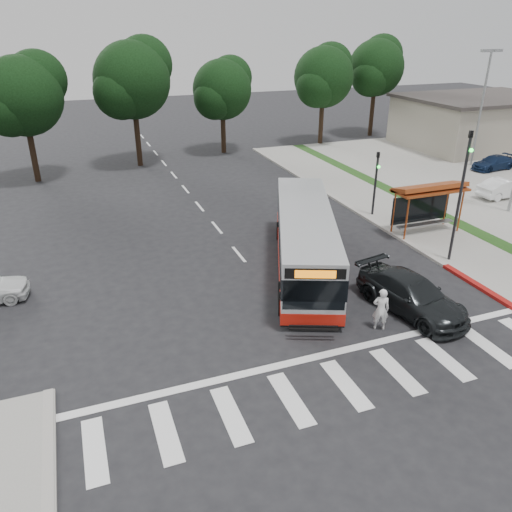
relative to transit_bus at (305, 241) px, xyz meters
name	(u,v)px	position (x,y,z in m)	size (l,w,h in m)	color
ground	(285,311)	(-2.45, -3.35, -1.46)	(140.00, 140.00, 0.00)	black
sidewalk_east	(396,215)	(8.55, 4.65, -1.40)	(4.00, 40.00, 0.12)	gray
curb_east	(368,219)	(6.55, 4.65, -1.38)	(0.30, 40.00, 0.15)	#9E9991
curb_east_red	(492,294)	(6.55, -5.35, -1.38)	(0.32, 6.00, 0.15)	maroon
commercial_building	(480,123)	(27.55, 18.65, 0.74)	(14.00, 10.00, 4.40)	gray
building_roof_cap	(484,98)	(27.55, 18.65, 3.09)	(14.60, 10.60, 0.30)	#383330
crosswalk_ladder	(346,384)	(-2.45, -8.35, -1.45)	(18.00, 2.60, 0.01)	silver
bus_shelter	(429,193)	(8.35, 1.75, 0.89)	(4.20, 1.60, 2.86)	#A1431A
traffic_signal_ne_tall	(462,187)	(7.15, -1.86, 2.42)	(0.18, 0.37, 6.50)	black
traffic_signal_ne_short	(376,177)	(7.15, 5.14, 1.02)	(0.18, 0.37, 4.00)	black
lot_light_mid	(484,93)	(21.55, 12.65, 4.45)	(1.90, 0.35, 9.01)	gray
tree_ne_a	(324,76)	(13.63, 24.71, 4.93)	(6.16, 5.74, 9.30)	black
tree_ne_b	(376,67)	(20.63, 26.71, 5.46)	(6.16, 5.74, 10.02)	black
tree_north_a	(133,79)	(-4.36, 22.72, 5.46)	(6.60, 6.15, 10.17)	black
tree_north_b	(223,89)	(3.63, 24.71, 4.20)	(5.72, 5.33, 8.43)	black
tree_north_c	(23,95)	(-12.37, 20.71, 4.83)	(6.16, 5.74, 9.30)	black
transit_bus	(305,241)	(0.00, 0.00, 0.00)	(2.45, 11.29, 2.92)	#B8BABD
pedestrian	(381,309)	(0.45, -5.85, -0.58)	(0.64, 0.42, 1.75)	white
dark_sedan	(411,295)	(2.41, -5.13, -0.71)	(2.08, 5.13, 1.49)	black
parked_car_1	(505,188)	(17.40, 4.96, -0.71)	(1.37, 3.93, 1.29)	white
parked_car_3	(493,163)	(22.11, 10.84, -0.80)	(1.56, 3.84, 1.11)	#142446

